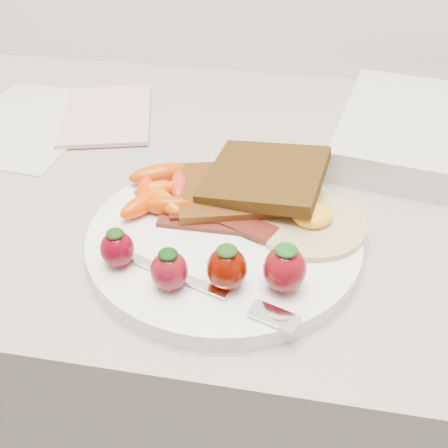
# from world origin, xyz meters

# --- Properties ---
(counter) EXTENTS (2.00, 0.60, 0.90)m
(counter) POSITION_xyz_m (0.00, 1.70, 0.45)
(counter) COLOR gray
(counter) RESTS_ON ground
(plate) EXTENTS (0.27, 0.27, 0.02)m
(plate) POSITION_xyz_m (0.02, 1.56, 0.91)
(plate) COLOR white
(plate) RESTS_ON counter
(toast_lower) EXTENTS (0.13, 0.13, 0.01)m
(toast_lower) POSITION_xyz_m (0.01, 1.62, 0.93)
(toast_lower) COLOR black
(toast_lower) RESTS_ON plate
(toast_upper) EXTENTS (0.13, 0.13, 0.03)m
(toast_upper) POSITION_xyz_m (0.05, 1.64, 0.94)
(toast_upper) COLOR black
(toast_upper) RESTS_ON toast_lower
(fried_egg) EXTENTS (0.14, 0.14, 0.02)m
(fried_egg) POSITION_xyz_m (0.10, 1.59, 0.92)
(fried_egg) COLOR beige
(fried_egg) RESTS_ON plate
(bacon_strips) EXTENTS (0.12, 0.07, 0.01)m
(bacon_strips) POSITION_xyz_m (0.02, 1.58, 0.92)
(bacon_strips) COLOR #4D0F12
(bacon_strips) RESTS_ON plate
(baby_carrots) EXTENTS (0.09, 0.11, 0.02)m
(baby_carrots) POSITION_xyz_m (-0.05, 1.61, 0.93)
(baby_carrots) COLOR #E95300
(baby_carrots) RESTS_ON plate
(strawberries) EXTENTS (0.19, 0.05, 0.05)m
(strawberries) POSITION_xyz_m (0.03, 1.49, 0.94)
(strawberries) COLOR #650314
(strawberries) RESTS_ON plate
(fork) EXTENTS (0.16, 0.07, 0.00)m
(fork) POSITION_xyz_m (0.03, 1.48, 0.92)
(fork) COLOR silver
(fork) RESTS_ON plate
(paper_sheet) EXTENTS (0.19, 0.24, 0.00)m
(paper_sheet) POSITION_xyz_m (-0.29, 1.77, 0.90)
(paper_sheet) COLOR beige
(paper_sheet) RESTS_ON counter
(notepad) EXTENTS (0.16, 0.20, 0.01)m
(notepad) POSITION_xyz_m (-0.19, 1.81, 0.91)
(notepad) COLOR #D4A1AD
(notepad) RESTS_ON paper_sheet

